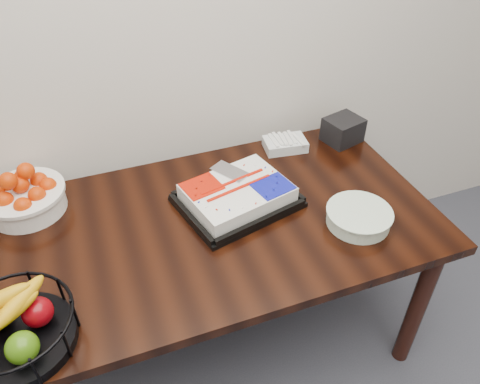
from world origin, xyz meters
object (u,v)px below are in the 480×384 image
object	(u,v)px
fruit_basket	(14,328)
napkin_box	(343,130)
cake_tray	(237,195)
tangerine_bowl	(23,193)
plate_stack	(359,217)
table	(196,243)

from	to	relation	value
fruit_basket	napkin_box	world-z (taller)	fruit_basket
cake_tray	tangerine_bowl	size ratio (longest dim) A/B	1.64
cake_tray	napkin_box	xyz separation A→B (m)	(0.61, 0.26, 0.02)
fruit_basket	plate_stack	xyz separation A→B (m)	(1.17, 0.10, -0.04)
table	napkin_box	xyz separation A→B (m)	(0.80, 0.32, 0.14)
cake_tray	napkin_box	distance (m)	0.66
table	plate_stack	distance (m)	0.61
plate_stack	napkin_box	world-z (taller)	napkin_box
tangerine_bowl	fruit_basket	xyz separation A→B (m)	(-0.03, -0.61, -0.01)
table	plate_stack	world-z (taller)	plate_stack
cake_tray	table	bearing A→B (deg)	-161.23
cake_tray	plate_stack	world-z (taller)	cake_tray
tangerine_bowl	plate_stack	world-z (taller)	tangerine_bowl
table	fruit_basket	world-z (taller)	fruit_basket
table	plate_stack	size ratio (longest dim) A/B	7.44
napkin_box	table	bearing A→B (deg)	-158.20
plate_stack	napkin_box	bearing A→B (deg)	65.85
napkin_box	plate_stack	bearing A→B (deg)	-114.15
table	napkin_box	distance (m)	0.87
table	fruit_basket	size ratio (longest dim) A/B	5.32
cake_tray	plate_stack	size ratio (longest dim) A/B	2.04
tangerine_bowl	napkin_box	world-z (taller)	tangerine_bowl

